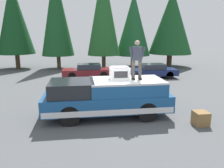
{
  "coord_description": "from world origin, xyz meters",
  "views": [
    {
      "loc": [
        -9.03,
        1.57,
        3.64
      ],
      "look_at": [
        0.84,
        0.17,
        1.35
      ],
      "focal_mm": 35.63,
      "sensor_mm": 36.0,
      "label": 1
    }
  ],
  "objects": [
    {
      "name": "person_on_truck_bed",
      "position": [
        0.3,
        -0.84,
        2.55
      ],
      "size": [
        0.29,
        0.72,
        1.69
      ],
      "color": "#423D38",
      "rests_on": "pickup_truck"
    },
    {
      "name": "conifer_right",
      "position": [
        15.27,
        8.07,
        5.15
      ],
      "size": [
        3.71,
        3.71,
        8.77
      ],
      "color": "#4C3826",
      "rests_on": "ground"
    },
    {
      "name": "conifer_far_left",
      "position": [
        14.58,
        -8.24,
        4.8
      ],
      "size": [
        4.66,
        4.66,
        8.19
      ],
      "color": "#4C3826",
      "rests_on": "ground"
    },
    {
      "name": "ground_plane",
      "position": [
        0.0,
        0.0,
        0.0
      ],
      "size": [
        90.0,
        90.0,
        0.0
      ],
      "primitive_type": "plane",
      "color": "#4C4F51"
    },
    {
      "name": "conifer_center_right",
      "position": [
        14.73,
        3.83,
        5.65
      ],
      "size": [
        3.29,
        3.29,
        9.94
      ],
      "color": "#4C3826",
      "rests_on": "ground"
    },
    {
      "name": "compressor_unit",
      "position": [
        0.46,
        -0.12,
        1.93
      ],
      "size": [
        0.65,
        0.84,
        0.56
      ],
      "color": "white",
      "rests_on": "pickup_truck"
    },
    {
      "name": "pickup_truck",
      "position": [
        0.34,
        0.46,
        0.87
      ],
      "size": [
        2.01,
        5.54,
        1.65
      ],
      "color": "navy",
      "rests_on": "ground"
    },
    {
      "name": "conifer_center_left",
      "position": [
        13.63,
        -0.79,
        5.76
      ],
      "size": [
        3.27,
        3.27,
        10.07
      ],
      "color": "#4C3826",
      "rests_on": "ground"
    },
    {
      "name": "conifer_left",
      "position": [
        14.93,
        -4.15,
        4.54
      ],
      "size": [
        3.69,
        3.69,
        7.83
      ],
      "color": "#4C3826",
      "rests_on": "ground"
    },
    {
      "name": "wooden_crate",
      "position": [
        -1.19,
        -3.16,
        0.28
      ],
      "size": [
        0.56,
        0.56,
        0.56
      ],
      "primitive_type": "cube",
      "color": "olive",
      "rests_on": "ground"
    },
    {
      "name": "parked_car_maroon",
      "position": [
        9.32,
        0.99,
        0.58
      ],
      "size": [
        1.64,
        4.1,
        1.16
      ],
      "color": "maroon",
      "rests_on": "ground"
    },
    {
      "name": "parked_car_navy",
      "position": [
        8.54,
        -4.29,
        0.58
      ],
      "size": [
        1.64,
        4.1,
        1.16
      ],
      "color": "navy",
      "rests_on": "ground"
    }
  ]
}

